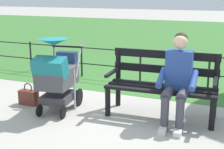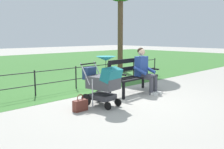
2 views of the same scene
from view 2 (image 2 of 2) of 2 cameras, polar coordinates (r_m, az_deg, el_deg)
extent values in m
plane|color=#ADA89E|center=(6.46, 0.55, -5.46)|extent=(60.00, 60.00, 0.00)
cube|color=black|center=(7.08, 4.26, -0.52)|extent=(1.60, 0.17, 0.04)
cube|color=black|center=(6.97, 5.41, -0.68)|extent=(1.60, 0.17, 0.04)
cube|color=black|center=(6.87, 6.60, -0.84)|extent=(1.60, 0.17, 0.04)
cube|color=black|center=(7.11, 3.65, 1.32)|extent=(1.60, 0.11, 0.12)
cube|color=black|center=(7.09, 3.67, 3.16)|extent=(1.60, 0.11, 0.12)
cylinder|color=black|center=(7.50, 10.10, -1.86)|extent=(0.08, 0.08, 0.45)
cylinder|color=black|center=(7.73, 7.17, 0.40)|extent=(0.08, 0.08, 0.95)
cube|color=black|center=(7.55, 8.91, 1.35)|extent=(0.08, 0.56, 0.04)
cylinder|color=black|center=(6.32, 2.66, -3.70)|extent=(0.08, 0.08, 0.45)
cylinder|color=black|center=(6.59, -0.51, -0.97)|extent=(0.08, 0.08, 0.95)
cube|color=black|center=(6.37, 1.31, 0.12)|extent=(0.08, 0.56, 0.04)
cylinder|color=#42424C|center=(7.12, 8.61, -0.39)|extent=(0.16, 0.41, 0.14)
cylinder|color=#42424C|center=(6.95, 7.68, -0.58)|extent=(0.16, 0.41, 0.14)
cylinder|color=#42424C|center=(7.05, 9.91, -2.45)|extent=(0.11, 0.11, 0.47)
cylinder|color=#42424C|center=(6.88, 9.00, -2.69)|extent=(0.11, 0.11, 0.47)
cube|color=silver|center=(7.05, 10.41, -4.12)|extent=(0.11, 0.22, 0.07)
cube|color=silver|center=(6.88, 9.51, -4.41)|extent=(0.11, 0.22, 0.07)
cube|color=#284793|center=(7.12, 6.75, 1.93)|extent=(0.37, 0.24, 0.56)
cylinder|color=#284793|center=(7.24, 8.53, 1.21)|extent=(0.11, 0.43, 0.23)
cylinder|color=#284793|center=(6.89, 6.45, 0.87)|extent=(0.11, 0.43, 0.23)
sphere|color=beige|center=(7.09, 6.80, 5.15)|extent=(0.20, 0.20, 0.20)
sphere|color=black|center=(7.10, 6.61, 5.40)|extent=(0.19, 0.19, 0.19)
cylinder|color=black|center=(6.09, -3.00, -5.00)|extent=(0.07, 0.28, 0.28)
cylinder|color=black|center=(5.76, -5.97, -5.84)|extent=(0.07, 0.28, 0.28)
cylinder|color=black|center=(5.71, 1.38, -6.42)|extent=(0.06, 0.18, 0.18)
cylinder|color=black|center=(5.42, -0.99, -7.26)|extent=(0.06, 0.18, 0.18)
cube|color=#38383D|center=(5.71, -2.19, -5.09)|extent=(0.49, 0.58, 0.12)
cylinder|color=silver|center=(5.92, -1.54, -3.54)|extent=(0.03, 0.03, 0.65)
cylinder|color=silver|center=(5.58, -4.49, -4.33)|extent=(0.03, 0.03, 0.65)
cube|color=#47474C|center=(5.63, -2.05, -1.85)|extent=(0.56, 0.74, 0.28)
cube|color=#19727A|center=(5.45, -0.11, -0.06)|extent=(0.52, 0.37, 0.33)
cylinder|color=black|center=(5.86, -5.42, 2.48)|extent=(0.52, 0.11, 0.03)
cylinder|color=silver|center=(5.99, -3.20, 0.71)|extent=(0.07, 0.30, 0.49)
cylinder|color=silver|center=(5.65, -6.21, 0.19)|extent=(0.07, 0.30, 0.49)
cone|color=#19727A|center=(5.51, -1.44, 3.69)|extent=(0.50, 0.50, 0.10)
cylinder|color=black|center=(5.53, -1.43, 1.83)|extent=(0.01, 0.01, 0.30)
cube|color=navy|center=(5.87, -5.24, 0.33)|extent=(0.34, 0.21, 0.28)
cube|color=brown|center=(5.39, -7.31, -7.08)|extent=(0.32, 0.14, 0.24)
torus|color=brown|center=(5.35, -7.35, -5.33)|extent=(0.16, 0.02, 0.16)
cylinder|color=black|center=(10.50, 9.78, 1.82)|extent=(0.04, 0.04, 0.70)
cylinder|color=black|center=(9.45, 4.99, 1.16)|extent=(0.04, 0.04, 0.70)
cylinder|color=black|center=(8.48, -0.94, 0.34)|extent=(0.04, 0.04, 0.70)
cylinder|color=black|center=(7.63, -8.28, -0.68)|extent=(0.04, 0.04, 0.70)
cylinder|color=black|center=(6.94, -17.28, -1.92)|extent=(0.04, 0.04, 0.70)
cylinder|color=black|center=(7.59, -8.33, 1.55)|extent=(8.07, 0.02, 0.02)
cylinder|color=black|center=(7.64, -8.27, -1.05)|extent=(8.07, 0.02, 0.02)
cylinder|color=brown|center=(11.55, 1.92, 9.43)|extent=(0.24, 0.24, 3.47)
camera|label=1|loc=(6.30, 45.33, 8.21)|focal=50.75mm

